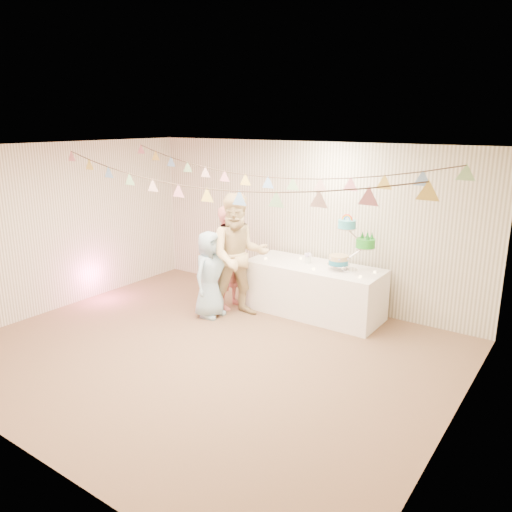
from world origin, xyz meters
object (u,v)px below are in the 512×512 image
Objects in this scene: person_child at (210,274)px; person_adult_a at (230,258)px; cake_stand at (351,247)px; person_adult_b at (239,256)px; table at (314,290)px.

person_adult_a is at bearing -1.95° from person_child.
person_child is at bearing -150.09° from cake_stand.
person_adult_a is 1.23× the size of person_child.
person_adult_b reaches higher than cake_stand.
cake_stand is 0.41× the size of person_adult_b.
cake_stand is at bearing 5.19° from table.
person_child is (-0.34, -0.28, -0.28)m from person_adult_b.
table is 1.11× the size of person_adult_b.
person_child is (-0.01, -0.48, -0.15)m from person_adult_a.
cake_stand is 0.47× the size of person_adult_a.
person_adult_b is 1.41× the size of person_child.
person_adult_b is (-1.46, -0.76, -0.19)m from cake_stand.
person_adult_a is 0.51m from person_child.
table is at bearing -71.29° from person_adult_a.
person_adult_b is at bearing -125.65° from person_adult_a.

